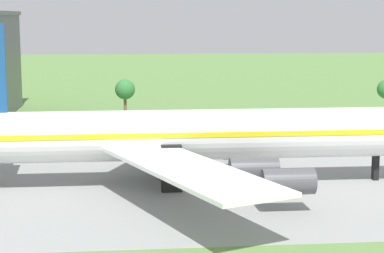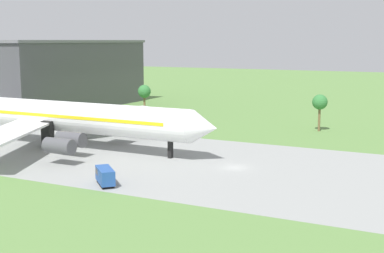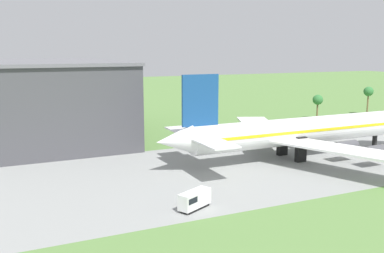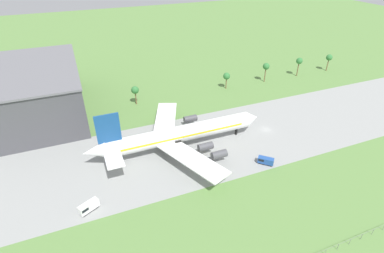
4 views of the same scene
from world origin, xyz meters
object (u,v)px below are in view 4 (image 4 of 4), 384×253
at_px(terminal_building, 37,91).
at_px(jet_airliner, 179,134).
at_px(catering_van, 88,207).
at_px(baggage_tug, 265,161).

bearing_deg(terminal_building, jet_airliner, -45.75).
bearing_deg(jet_airliner, terminal_building, 134.25).
distance_m(jet_airliner, terminal_building, 68.98).
xyz_separation_m(catering_van, terminal_building, (-13.09, 68.81, 9.19)).
relative_size(jet_airliner, catering_van, 10.88).
bearing_deg(jet_airliner, baggage_tug, -39.75).
bearing_deg(baggage_tug, jet_airliner, 140.25).
bearing_deg(catering_van, jet_airliner, 29.19).
height_order(baggage_tug, catering_van, catering_van).
bearing_deg(jet_airliner, catering_van, -150.81).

